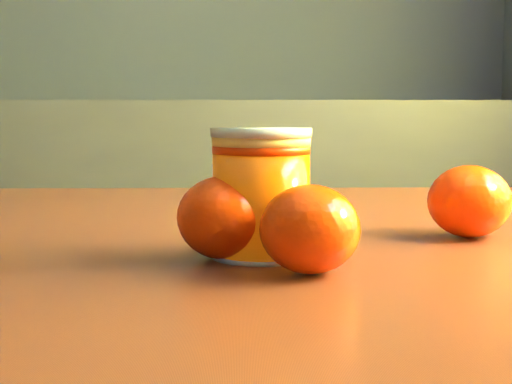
{
  "coord_description": "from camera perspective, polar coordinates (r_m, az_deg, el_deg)",
  "views": [
    {
      "loc": [
        0.85,
        -0.56,
        0.88
      ],
      "look_at": [
        0.87,
        -0.04,
        0.82
      ],
      "focal_mm": 50.0,
      "sensor_mm": 36.0,
      "label": 1
    }
  ],
  "objects": [
    {
      "name": "table",
      "position": [
        0.64,
        6.73,
        -11.99
      ],
      "size": [
        1.04,
        0.74,
        0.77
      ],
      "rotation": [
        0.0,
        0.0,
        -0.02
      ],
      "color": "maroon",
      "rests_on": "ground"
    },
    {
      "name": "orange_extra",
      "position": [
        0.46,
        4.33,
        -2.98
      ],
      "size": [
        0.07,
        0.07,
        0.06
      ],
      "primitive_type": "ellipsoid",
      "rotation": [
        0.0,
        0.0,
        -0.09
      ],
      "color": "#FF3905",
      "rests_on": "table"
    },
    {
      "name": "orange_back",
      "position": [
        0.62,
        16.69,
        -0.72
      ],
      "size": [
        0.09,
        0.09,
        0.06
      ],
      "primitive_type": "ellipsoid",
      "rotation": [
        0.0,
        0.0,
        -0.29
      ],
      "color": "#FF3905",
      "rests_on": "table"
    },
    {
      "name": "juice_glass",
      "position": [
        0.51,
        0.42,
        -0.1
      ],
      "size": [
        0.07,
        0.07,
        0.09
      ],
      "rotation": [
        0.0,
        0.0,
        -0.17
      ],
      "color": "#DD5104",
      "rests_on": "table"
    },
    {
      "name": "orange_front",
      "position": [
        0.51,
        -2.55,
        -2.04
      ],
      "size": [
        0.07,
        0.07,
        0.06
      ],
      "primitive_type": "ellipsoid",
      "rotation": [
        0.0,
        0.0,
        0.01
      ],
      "color": "#FF3905",
      "rests_on": "table"
    }
  ]
}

